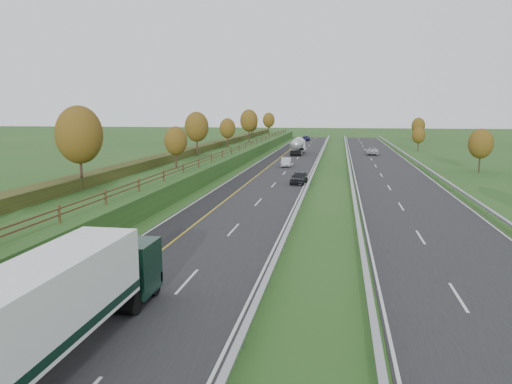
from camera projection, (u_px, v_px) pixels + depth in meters
ground at (330, 178)px, 68.81m from camera, size 400.00×400.00×0.00m
near_carriageway at (277, 172)px, 74.97m from camera, size 10.50×200.00×0.04m
far_carriageway at (390, 174)px, 72.28m from camera, size 10.50×200.00×0.04m
hard_shoulder at (252, 172)px, 75.58m from camera, size 3.00×200.00×0.04m
lane_markings at (319, 173)px, 73.81m from camera, size 26.75×200.00×0.01m
embankment_left at (193, 164)px, 76.93m from camera, size 12.00×200.00×2.00m
hedge_left at (181, 154)px, 77.01m from camera, size 2.20×180.00×1.10m
fence_left at (221, 154)px, 75.52m from camera, size 0.12×189.06×1.20m
median_barrier_near at (315, 169)px, 73.95m from camera, size 0.32×200.00×0.71m
median_barrier_far at (350, 170)px, 73.12m from camera, size 0.32×200.00×0.71m
outer_barrier_far at (431, 171)px, 71.24m from camera, size 0.32×200.00×0.71m
trees_left at (188, 130)px, 72.73m from camera, size 6.64×164.30×7.66m
trees_far at (446, 136)px, 97.86m from camera, size 8.45×118.60×7.12m
box_lorry at (42, 314)px, 17.04m from camera, size 2.58×16.28×4.06m
road_tanker at (298, 145)px, 105.78m from camera, size 2.40×11.22×3.46m
car_dark_near at (299, 177)px, 63.16m from camera, size 2.22×4.64×1.53m
car_silver_mid at (286, 162)px, 82.33m from camera, size 1.80×4.52×1.46m
car_small_far at (306, 138)px, 151.05m from camera, size 2.62×5.33×1.49m
car_oncoming at (372, 151)px, 104.21m from camera, size 2.75×5.43×1.47m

